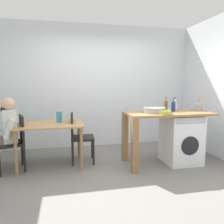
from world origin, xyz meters
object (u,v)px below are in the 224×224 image
(bottle_tall_green, at_px, (166,105))
(bottle_clear_small, at_px, (175,104))
(seated_person, at_px, (4,131))
(bottle_squat_brown, at_px, (173,106))
(chair_opposite, at_px, (78,135))
(vase, at_px, (59,117))
(dining_table, at_px, (50,129))
(utensil_crock, at_px, (199,107))
(chair_person_seat, at_px, (15,140))
(mixing_bowl, at_px, (164,112))
(washing_machine, at_px, (181,139))

(bottle_tall_green, distance_m, bottle_clear_small, 0.23)
(seated_person, height_order, bottle_squat_brown, seated_person)
(chair_opposite, height_order, seated_person, seated_person)
(chair_opposite, distance_m, vase, 0.46)
(dining_table, height_order, utensil_crock, utensil_crock)
(bottle_squat_brown, bearing_deg, seated_person, 177.81)
(chair_person_seat, relative_size, bottle_squat_brown, 3.86)
(bottle_squat_brown, bearing_deg, mixing_bowl, -137.52)
(dining_table, bearing_deg, washing_machine, -7.97)
(bottle_squat_brown, height_order, mixing_bowl, bottle_squat_brown)
(bottle_clear_small, xyz_separation_m, mixing_bowl, (-0.42, -0.44, -0.07))
(vase, bearing_deg, dining_table, -146.31)
(bottle_tall_green, relative_size, vase, 1.35)
(dining_table, distance_m, mixing_bowl, 1.94)
(bottle_squat_brown, height_order, bottle_clear_small, bottle_clear_small)
(chair_opposite, distance_m, seated_person, 1.20)
(bottle_squat_brown, distance_m, vase, 2.04)
(bottle_squat_brown, distance_m, bottle_clear_small, 0.19)
(chair_person_seat, relative_size, bottle_tall_green, 3.58)
(chair_opposite, bearing_deg, vase, -95.10)
(chair_person_seat, relative_size, seated_person, 0.75)
(vase, bearing_deg, washing_machine, -11.14)
(chair_opposite, bearing_deg, chair_person_seat, -79.62)
(chair_opposite, relative_size, washing_machine, 1.05)
(washing_machine, xyz_separation_m, mixing_bowl, (-0.44, -0.20, 0.52))
(bottle_squat_brown, bearing_deg, bottle_tall_green, 141.64)
(seated_person, relative_size, bottle_squat_brown, 5.14)
(chair_opposite, relative_size, bottle_tall_green, 3.58)
(seated_person, relative_size, washing_machine, 1.40)
(seated_person, relative_size, bottle_clear_small, 5.02)
(vase, bearing_deg, chair_person_seat, -165.60)
(dining_table, xyz_separation_m, bottle_tall_green, (2.05, -0.15, 0.39))
(seated_person, bearing_deg, chair_opposite, -97.50)
(chair_person_seat, xyz_separation_m, seated_person, (-0.15, -0.04, 0.16))
(washing_machine, height_order, mixing_bowl, mixing_bowl)
(dining_table, xyz_separation_m, utensil_crock, (2.65, -0.27, 0.35))
(washing_machine, relative_size, bottle_squat_brown, 3.69)
(seated_person, xyz_separation_m, bottle_clear_small, (2.97, 0.04, 0.36))
(seated_person, xyz_separation_m, mixing_bowl, (2.55, -0.39, 0.28))
(washing_machine, height_order, vase, vase)
(bottle_tall_green, distance_m, utensil_crock, 0.61)
(dining_table, relative_size, chair_person_seat, 1.22)
(dining_table, xyz_separation_m, chair_person_seat, (-0.55, -0.08, -0.14))
(bottle_tall_green, distance_m, vase, 1.93)
(chair_opposite, height_order, bottle_tall_green, bottle_tall_green)
(dining_table, distance_m, bottle_squat_brown, 2.20)
(bottle_clear_small, distance_m, vase, 2.13)
(chair_opposite, relative_size, utensil_crock, 3.00)
(vase, bearing_deg, bottle_squat_brown, -9.45)
(chair_opposite, bearing_deg, utensil_crock, 84.56)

